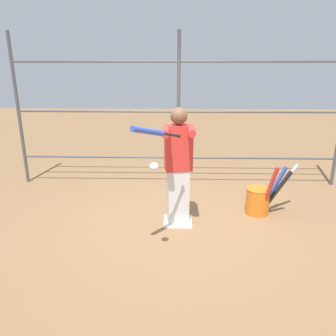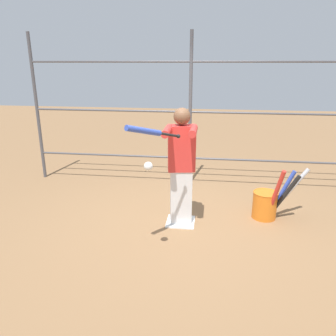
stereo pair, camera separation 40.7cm
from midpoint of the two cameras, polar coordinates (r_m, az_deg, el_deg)
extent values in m
plane|color=olive|center=(4.80, -0.75, -9.41)|extent=(24.00, 24.00, 0.00)
cube|color=white|center=(4.80, -0.75, -9.30)|extent=(0.40, 0.40, 0.02)
cylinder|color=#4C4C51|center=(5.92, -0.16, 9.76)|extent=(0.06, 0.06, 2.72)
cylinder|color=#4C4C51|center=(6.67, -26.24, 8.87)|extent=(0.06, 0.06, 2.72)
cylinder|color=#4C4C51|center=(6.10, -0.15, 1.80)|extent=(5.80, 0.04, 0.04)
cylinder|color=#4C4C51|center=(5.92, -0.16, 9.76)|extent=(5.80, 0.04, 0.04)
cylinder|color=#4C4C51|center=(5.86, -0.17, 18.05)|extent=(5.80, 0.04, 0.04)
cube|color=silver|center=(4.63, -0.77, -5.04)|extent=(0.32, 0.23, 0.80)
cube|color=red|center=(4.40, -0.80, 3.48)|extent=(0.39, 0.27, 0.62)
sphere|color=brown|center=(4.31, -0.83, 9.01)|extent=(0.22, 0.22, 0.22)
cylinder|color=red|center=(4.15, 1.31, 6.56)|extent=(0.10, 0.44, 0.10)
cylinder|color=red|center=(4.11, -3.22, 6.42)|extent=(0.10, 0.44, 0.10)
sphere|color=black|center=(3.91, -1.09, 5.56)|extent=(0.05, 0.05, 0.05)
cylinder|color=black|center=(3.79, -2.60, 5.78)|extent=(0.22, 0.27, 0.11)
cylinder|color=#334CB2|center=(3.50, -6.85, 6.35)|extent=(0.34, 0.42, 0.19)
sphere|color=white|center=(3.45, -5.83, 0.16)|extent=(0.10, 0.10, 0.10)
cylinder|color=orange|center=(5.11, 13.16, -5.67)|extent=(0.35, 0.35, 0.40)
torus|color=orange|center=(5.03, 13.32, -3.59)|extent=(0.36, 0.36, 0.01)
cylinder|color=#B2B2B7|center=(5.19, 16.71, -3.35)|extent=(0.59, 0.20, 0.73)
cylinder|color=black|center=(5.03, 16.10, -4.09)|extent=(0.41, 0.17, 0.70)
cylinder|color=red|center=(4.89, 14.85, -3.94)|extent=(0.20, 0.30, 0.81)
cylinder|color=#334CB2|center=(5.09, 15.73, -3.64)|extent=(0.36, 0.07, 0.73)
camera|label=1|loc=(0.20, -92.86, -0.93)|focal=35.00mm
camera|label=2|loc=(0.20, 87.14, 0.93)|focal=35.00mm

